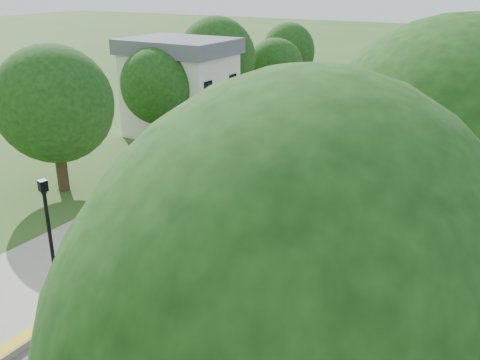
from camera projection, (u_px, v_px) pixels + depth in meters
The scene contains 9 objects.
trackbed at pixel (447, 93), 61.94m from camera, with size 9.50×170.00×0.28m.
platform at pixel (160, 213), 29.90m from camera, with size 6.40×68.00×0.38m, color #AAA289.
yellow_stripe at pixel (202, 221), 28.47m from camera, with size 0.55×68.00×0.01m, color gold.
station_building at pixel (180, 87), 43.97m from camera, with size 8.60×6.60×8.00m.
signal_gantry at pixel (449, 56), 55.99m from camera, with size 8.40×0.38×6.20m.
trees_behind_platform at pixel (129, 108), 34.95m from camera, with size 7.82×53.32×7.21m.
train at pixel (439, 68), 65.48m from camera, with size 2.89×115.93×4.25m.
lamppost_far at pixel (51, 243), 21.48m from camera, with size 0.48×0.48×4.86m.
signal_farside at pixel (397, 158), 27.62m from camera, with size 0.33×0.26×6.01m.
Camera 1 is at (12.55, -5.21, 12.53)m, focal length 40.00 mm.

